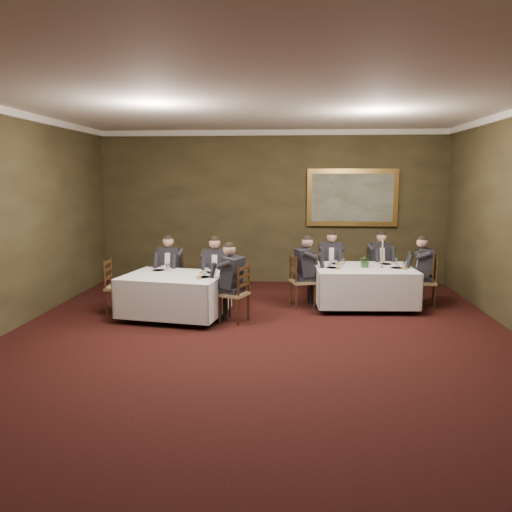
# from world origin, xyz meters

# --- Properties ---
(ground) EXTENTS (10.00, 10.00, 0.00)m
(ground) POSITION_xyz_m (0.00, 0.00, 0.00)
(ground) COLOR black
(ground) RESTS_ON ground
(ceiling) EXTENTS (8.00, 10.00, 0.10)m
(ceiling) POSITION_xyz_m (0.00, 0.00, 3.50)
(ceiling) COLOR silver
(ceiling) RESTS_ON back_wall
(back_wall) EXTENTS (8.00, 0.10, 3.50)m
(back_wall) POSITION_xyz_m (0.00, 5.00, 1.75)
(back_wall) COLOR #2F2917
(back_wall) RESTS_ON ground
(front_wall) EXTENTS (8.00, 0.10, 3.50)m
(front_wall) POSITION_xyz_m (0.00, -5.00, 1.75)
(front_wall) COLOR #2F2917
(front_wall) RESTS_ON ground
(crown_molding) EXTENTS (8.00, 10.00, 0.12)m
(crown_molding) POSITION_xyz_m (0.00, 0.00, 3.44)
(crown_molding) COLOR white
(crown_molding) RESTS_ON back_wall
(table_main) EXTENTS (1.90, 1.49, 0.67)m
(table_main) POSITION_xyz_m (1.84, 2.78, 0.45)
(table_main) COLOR black
(table_main) RESTS_ON ground
(table_second) EXTENTS (1.92, 1.59, 0.67)m
(table_second) POSITION_xyz_m (-1.55, 1.79, 0.45)
(table_second) COLOR black
(table_second) RESTS_ON ground
(chair_main_backleft) EXTENTS (0.47, 0.46, 1.00)m
(chair_main_backleft) POSITION_xyz_m (1.30, 3.70, 0.28)
(chair_main_backleft) COLOR olive
(chair_main_backleft) RESTS_ON ground
(diner_main_backleft) EXTENTS (0.44, 0.51, 1.35)m
(diner_main_backleft) POSITION_xyz_m (1.30, 3.69, 0.51)
(diner_main_backleft) COLOR black
(diner_main_backleft) RESTS_ON chair_main_backleft
(chair_main_backright) EXTENTS (0.53, 0.51, 1.00)m
(chair_main_backright) POSITION_xyz_m (2.28, 3.75, 0.28)
(chair_main_backright) COLOR olive
(chair_main_backright) RESTS_ON ground
(diner_main_backright) EXTENTS (0.50, 0.56, 1.35)m
(diner_main_backright) POSITION_xyz_m (2.28, 3.74, 0.51)
(diner_main_backright) COLOR black
(diner_main_backright) RESTS_ON chair_main_backright
(chair_main_endleft) EXTENTS (0.53, 0.54, 1.00)m
(chair_main_endleft) POSITION_xyz_m (0.68, 2.72, 0.28)
(chair_main_endleft) COLOR olive
(chair_main_endleft) RESTS_ON ground
(diner_main_endleft) EXTENTS (0.57, 0.52, 1.35)m
(diner_main_endleft) POSITION_xyz_m (0.69, 2.73, 0.51)
(diner_main_endleft) COLOR black
(diner_main_endleft) RESTS_ON chair_main_endleft
(chair_main_endright) EXTENTS (0.50, 0.51, 1.00)m
(chair_main_endright) POSITION_xyz_m (3.00, 2.84, 0.28)
(chair_main_endright) COLOR olive
(chair_main_endright) RESTS_ON ground
(diner_main_endright) EXTENTS (0.55, 0.48, 1.35)m
(diner_main_endright) POSITION_xyz_m (2.99, 2.84, 0.51)
(diner_main_endright) COLOR black
(diner_main_endright) RESTS_ON chair_main_endright
(chair_sec_backleft) EXTENTS (0.47, 0.46, 1.00)m
(chair_sec_backleft) POSITION_xyz_m (-1.86, 2.73, 0.28)
(chair_sec_backleft) COLOR olive
(chair_sec_backleft) RESTS_ON ground
(diner_sec_backleft) EXTENTS (0.44, 0.51, 1.35)m
(diner_sec_backleft) POSITION_xyz_m (-1.86, 2.72, 0.51)
(diner_sec_backleft) COLOR black
(diner_sec_backleft) RESTS_ON chair_sec_backleft
(chair_sec_backright) EXTENTS (0.45, 0.43, 1.00)m
(chair_sec_backright) POSITION_xyz_m (-0.95, 2.58, 0.28)
(chair_sec_backright) COLOR olive
(chair_sec_backright) RESTS_ON ground
(diner_sec_backright) EXTENTS (0.43, 0.49, 1.35)m
(diner_sec_backright) POSITION_xyz_m (-0.95, 2.56, 0.51)
(diner_sec_backright) COLOR black
(diner_sec_backright) RESTS_ON chair_sec_backright
(chair_sec_endright) EXTENTS (0.55, 0.56, 1.00)m
(chair_sec_endright) POSITION_xyz_m (-0.48, 1.60, 0.28)
(chair_sec_endright) COLOR olive
(chair_sec_endright) RESTS_ON ground
(diner_sec_endright) EXTENTS (0.59, 0.55, 1.35)m
(diner_sec_endright) POSITION_xyz_m (-0.49, 1.60, 0.51)
(diner_sec_endright) COLOR black
(diner_sec_endright) RESTS_ON chair_sec_endright
(chair_sec_endleft) EXTENTS (0.44, 0.46, 1.00)m
(chair_sec_endleft) POSITION_xyz_m (-2.62, 1.97, 0.28)
(chair_sec_endleft) COLOR olive
(chair_sec_endleft) RESTS_ON ground
(centerpiece) EXTENTS (0.26, 0.23, 0.27)m
(centerpiece) POSITION_xyz_m (1.86, 2.78, 0.90)
(centerpiece) COLOR #2D5926
(centerpiece) RESTS_ON table_main
(candlestick) EXTENTS (0.08, 0.08, 0.54)m
(candlestick) POSITION_xyz_m (2.16, 2.76, 0.96)
(candlestick) COLOR #B19036
(candlestick) RESTS_ON table_main
(place_setting_table_main) EXTENTS (0.33, 0.31, 0.14)m
(place_setting_table_main) POSITION_xyz_m (1.38, 3.17, 0.80)
(place_setting_table_main) COLOR white
(place_setting_table_main) RESTS_ON table_main
(place_setting_table_second) EXTENTS (0.33, 0.31, 0.14)m
(place_setting_table_second) POSITION_xyz_m (-1.89, 2.25, 0.80)
(place_setting_table_second) COLOR white
(place_setting_table_second) RESTS_ON table_second
(painting) EXTENTS (2.04, 0.09, 1.30)m
(painting) POSITION_xyz_m (1.84, 4.94, 1.99)
(painting) COLOR #DDA250
(painting) RESTS_ON back_wall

